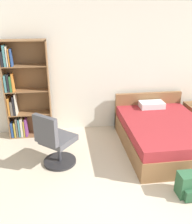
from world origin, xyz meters
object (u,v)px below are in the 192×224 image
at_px(bed, 162,133).
at_px(office_chair, 55,142).
at_px(bookshelf, 22,94).
at_px(backpack_green, 190,185).

height_order(bed, office_chair, office_chair).
distance_m(bookshelf, backpack_green, 3.39).
relative_size(bookshelf, backpack_green, 5.44).
xyz_separation_m(bed, office_chair, (-1.99, -0.35, 0.16)).
relative_size(bed, office_chair, 2.02).
distance_m(office_chair, backpack_green, 2.14).
bearing_deg(bed, office_chair, -170.09).
relative_size(office_chair, backpack_green, 2.73).
xyz_separation_m(bed, backpack_green, (-0.12, -1.36, -0.11)).
relative_size(bed, backpack_green, 5.51).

